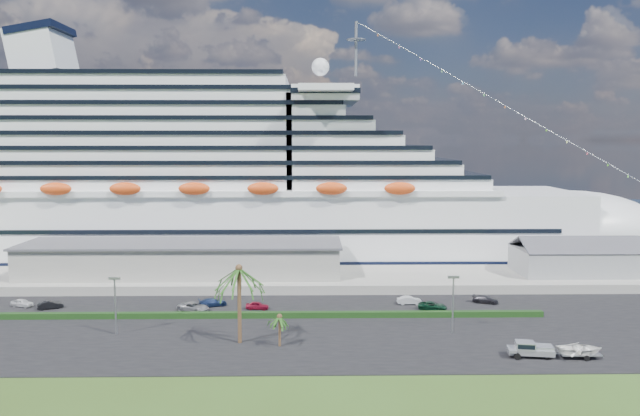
{
  "coord_description": "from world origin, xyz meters",
  "views": [
    {
      "loc": [
        -0.42,
        -78.63,
        27.57
      ],
      "look_at": [
        1.36,
        30.0,
        15.76
      ],
      "focal_mm": 35.0,
      "sensor_mm": 36.0,
      "label": 1
    }
  ],
  "objects_px": {
    "cruise_ship": "(218,188)",
    "parked_car_3": "(213,302)",
    "pickup_truck": "(530,349)",
    "boat_trailer": "(580,349)"
  },
  "relations": [
    {
      "from": "cruise_ship",
      "to": "parked_car_3",
      "type": "bearing_deg",
      "value": -83.19
    },
    {
      "from": "cruise_ship",
      "to": "pickup_truck",
      "type": "relative_size",
      "value": 31.92
    },
    {
      "from": "boat_trailer",
      "to": "parked_car_3",
      "type": "bearing_deg",
      "value": 152.93
    },
    {
      "from": "cruise_ship",
      "to": "pickup_truck",
      "type": "height_order",
      "value": "cruise_ship"
    },
    {
      "from": "parked_car_3",
      "to": "boat_trailer",
      "type": "xyz_separation_m",
      "value": [
        50.36,
        -25.73,
        0.54
      ]
    },
    {
      "from": "cruise_ship",
      "to": "boat_trailer",
      "type": "relative_size",
      "value": 30.07
    },
    {
      "from": "cruise_ship",
      "to": "parked_car_3",
      "type": "xyz_separation_m",
      "value": [
        4.91,
        -41.12,
        -15.9
      ]
    },
    {
      "from": "cruise_ship",
      "to": "boat_trailer",
      "type": "xyz_separation_m",
      "value": [
        55.27,
        -66.86,
        -15.36
      ]
    },
    {
      "from": "parked_car_3",
      "to": "pickup_truck",
      "type": "relative_size",
      "value": 0.78
    },
    {
      "from": "parked_car_3",
      "to": "boat_trailer",
      "type": "height_order",
      "value": "boat_trailer"
    }
  ]
}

